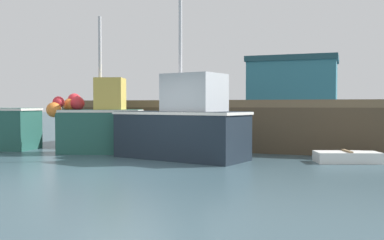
% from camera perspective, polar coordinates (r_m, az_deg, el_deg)
% --- Properties ---
extents(ground, '(120.00, 160.00, 0.10)m').
position_cam_1_polar(ground, '(10.76, -9.33, -6.75)').
color(ground, '#38515B').
extents(pier, '(14.46, 6.71, 1.74)m').
position_cam_1_polar(pier, '(17.16, 9.35, 1.50)').
color(pier, brown).
rests_on(pier, ground).
extents(fishing_boat_near_right, '(2.93, 1.90, 4.45)m').
position_cam_1_polar(fishing_boat_near_right, '(14.71, -11.94, -0.32)').
color(fishing_boat_near_right, '#23564C').
rests_on(fishing_boat_near_right, ground).
extents(fishing_boat_mid, '(4.22, 2.48, 5.16)m').
position_cam_1_polar(fishing_boat_mid, '(12.82, -1.16, -0.74)').
color(fishing_boat_mid, '#19232D').
rests_on(fishing_boat_mid, ground).
extents(rowboat, '(1.86, 1.28, 0.34)m').
position_cam_1_polar(rowboat, '(12.79, 19.44, -4.55)').
color(rowboat, white).
rests_on(rowboat, ground).
extents(warehouse, '(7.90, 5.30, 5.93)m').
position_cam_1_polar(warehouse, '(41.27, 12.91, 3.84)').
color(warehouse, '#2D6B7A').
rests_on(warehouse, ground).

